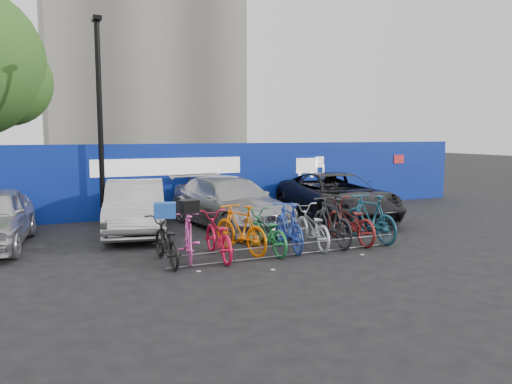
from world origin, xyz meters
TOP-DOWN VIEW (x-y plane):
  - ground at (0.00, 0.00)m, footprint 100.00×100.00m
  - hoarding at (0.01, 6.00)m, footprint 22.00×0.18m
  - lamppost at (-3.20, 5.40)m, footprint 0.25×0.50m
  - bike_rack at (-0.00, -0.60)m, footprint 5.60×0.03m
  - car_1 at (-2.59, 3.56)m, footprint 2.36×4.57m
  - car_2 at (0.11, 3.27)m, footprint 2.73×5.26m
  - car_3 at (3.73, 3.21)m, footprint 3.03×5.54m
  - bike_0 at (-2.64, -0.05)m, footprint 0.66×1.87m
  - bike_1 at (-2.12, 0.03)m, footprint 0.86×1.79m
  - bike_2 at (-1.50, -0.09)m, footprint 0.81×1.98m
  - bike_3 at (-0.87, 0.14)m, footprint 0.99×1.97m
  - bike_4 at (-0.29, -0.02)m, footprint 0.71×1.88m
  - bike_5 at (0.29, -0.02)m, footprint 0.80×1.94m
  - bike_6 at (0.95, 0.03)m, footprint 0.92×2.00m
  - bike_7 at (1.50, 0.02)m, footprint 0.74×2.04m
  - bike_8 at (2.08, 0.10)m, footprint 0.77×2.11m
  - bike_9 at (2.66, 0.03)m, footprint 0.63×2.02m
  - cargo_crate at (-2.64, -0.05)m, footprint 0.52×0.45m
  - cargo_topcase at (-2.12, 0.03)m, footprint 0.44×0.40m

SIDE VIEW (x-z plane):
  - ground at x=0.00m, z-range 0.00..0.00m
  - bike_rack at x=0.00m, z-range 0.01..0.31m
  - bike_4 at x=-0.29m, z-range 0.00..0.98m
  - bike_0 at x=-2.64m, z-range 0.00..0.98m
  - bike_6 at x=0.95m, z-range 0.00..1.01m
  - bike_2 at x=-1.50m, z-range 0.00..1.02m
  - bike_1 at x=-2.12m, z-range 0.00..1.04m
  - bike_8 at x=2.08m, z-range 0.00..1.10m
  - bike_5 at x=0.29m, z-range 0.00..1.13m
  - bike_3 at x=-0.87m, z-range 0.00..1.14m
  - bike_7 at x=1.50m, z-range 0.00..1.20m
  - bike_9 at x=2.66m, z-range 0.00..1.20m
  - car_1 at x=-2.59m, z-range 0.00..1.44m
  - car_2 at x=0.11m, z-range 0.00..1.46m
  - car_3 at x=3.73m, z-range 0.00..1.47m
  - cargo_crate at x=-2.64m, z-range 0.98..1.30m
  - cargo_topcase at x=-2.12m, z-range 1.04..1.32m
  - hoarding at x=0.01m, z-range 0.00..2.40m
  - lamppost at x=-3.20m, z-range 0.22..6.33m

